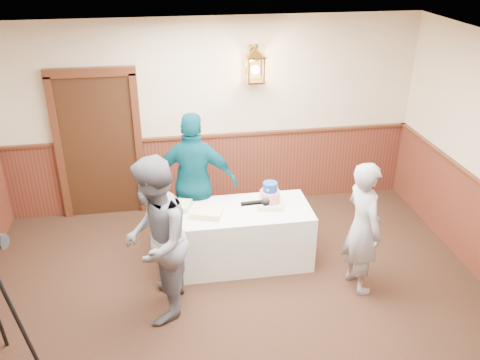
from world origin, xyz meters
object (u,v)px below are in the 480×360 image
object	(u,v)px
display_table	(237,236)
assistant_p	(195,182)
baker	(363,228)
tiered_cake	(270,197)
interviewer	(155,241)
sheet_cake_green	(177,205)
sheet_cake_yellow	(207,212)

from	to	relation	value
display_table	assistant_p	world-z (taller)	assistant_p
display_table	baker	distance (m)	1.56
baker	display_table	bearing A→B (deg)	50.62
tiered_cake	assistant_p	size ratio (longest dim) A/B	0.20
tiered_cake	interviewer	world-z (taller)	interviewer
display_table	baker	size ratio (longest dim) A/B	1.12
sheet_cake_green	assistant_p	world-z (taller)	assistant_p
baker	sheet_cake_green	bearing A→B (deg)	56.07
sheet_cake_green	assistant_p	xyz separation A→B (m)	(0.25, 0.33, 0.14)
sheet_cake_yellow	interviewer	xyz separation A→B (m)	(-0.61, -0.75, 0.14)
sheet_cake_green	assistant_p	size ratio (longest dim) A/B	0.17
tiered_cake	assistant_p	xyz separation A→B (m)	(-0.88, 0.45, 0.05)
sheet_cake_green	interviewer	world-z (taller)	interviewer
tiered_cake	baker	bearing A→B (deg)	-39.87
baker	assistant_p	size ratio (longest dim) A/B	0.87
tiered_cake	sheet_cake_green	xyz separation A→B (m)	(-1.13, 0.12, -0.09)
display_table	tiered_cake	xyz separation A→B (m)	(0.41, 0.04, 0.50)
sheet_cake_yellow	baker	xyz separation A→B (m)	(1.70, -0.65, 0.01)
sheet_cake_green	baker	world-z (taller)	baker
baker	sheet_cake_yellow	bearing A→B (deg)	58.46
sheet_cake_green	interviewer	distance (m)	1.02
tiered_cake	sheet_cake_yellow	xyz separation A→B (m)	(-0.79, -0.11, -0.09)
baker	tiered_cake	bearing A→B (deg)	39.47
sheet_cake_yellow	display_table	bearing A→B (deg)	10.90
sheet_cake_yellow	sheet_cake_green	world-z (taller)	same
interviewer	tiered_cake	bearing A→B (deg)	129.93
interviewer	assistant_p	distance (m)	1.41
assistant_p	sheet_cake_green	bearing A→B (deg)	64.56
tiered_cake	sheet_cake_yellow	size ratio (longest dim) A/B	1.01
display_table	interviewer	xyz separation A→B (m)	(-0.99, -0.82, 0.55)
sheet_cake_yellow	tiered_cake	bearing A→B (deg)	7.91
sheet_cake_yellow	interviewer	distance (m)	0.97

